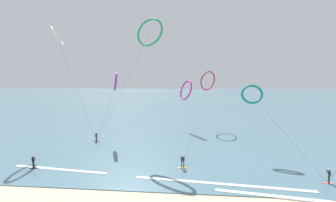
% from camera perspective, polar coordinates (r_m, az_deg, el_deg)
% --- Properties ---
extents(sea_water, '(400.00, 200.00, 0.08)m').
position_cam_1_polar(sea_water, '(121.63, 3.44, 0.68)').
color(sea_water, slate).
rests_on(sea_water, ground).
extents(surfer_charcoal, '(1.40, 0.61, 1.70)m').
position_cam_1_polar(surfer_charcoal, '(42.67, -18.41, -9.13)').
color(surfer_charcoal, black).
rests_on(surfer_charcoal, ground).
extents(surfer_navy, '(1.40, 0.67, 1.70)m').
position_cam_1_polar(surfer_navy, '(34.20, -32.01, -13.66)').
color(surfer_navy, navy).
rests_on(surfer_navy, ground).
extents(surfer_amber, '(1.40, 0.59, 1.70)m').
position_cam_1_polar(surfer_amber, '(29.46, 3.88, -15.89)').
color(surfer_amber, orange).
rests_on(surfer_amber, ground).
extents(surfer_coral, '(1.40, 0.68, 1.70)m').
position_cam_1_polar(surfer_coral, '(31.33, 36.78, -15.78)').
color(surfer_coral, '#EA7260').
rests_on(surfer_coral, ground).
extents(kite_crimson, '(7.67, 27.13, 13.44)m').
position_cam_1_polar(kite_crimson, '(52.66, 10.48, 5.27)').
color(kite_crimson, red).
rests_on(kite_crimson, ground).
extents(kite_ivory, '(10.88, 6.41, 21.87)m').
position_cam_1_polar(kite_ivory, '(49.71, -27.24, 14.96)').
color(kite_ivory, silver).
rests_on(kite_ivory, ground).
extents(kite_magenta, '(18.42, 15.07, 11.29)m').
position_cam_1_polar(kite_magenta, '(50.30, 4.75, 2.86)').
color(kite_magenta, '#CC288E').
rests_on(kite_magenta, ground).
extents(kite_violet, '(4.05, 4.61, 12.91)m').
position_cam_1_polar(kite_violet, '(42.68, -13.62, 5.03)').
color(kite_violet, purple).
rests_on(kite_violet, ground).
extents(kite_emerald, '(12.58, 5.22, 23.03)m').
position_cam_1_polar(kite_emerald, '(42.36, -4.87, 17.67)').
color(kite_emerald, '#199351').
rests_on(kite_emerald, ground).
extents(kite_teal, '(7.42, 12.11, 10.84)m').
position_cam_1_polar(kite_teal, '(36.97, 21.30, 1.69)').
color(kite_teal, teal).
rests_on(kite_teal, ground).
extents(wave_crest_near, '(12.84, 2.10, 0.12)m').
position_cam_1_polar(wave_crest_near, '(26.08, 27.81, -21.56)').
color(wave_crest_near, white).
rests_on(wave_crest_near, ground).
extents(wave_crest_mid, '(19.62, 2.17, 0.12)m').
position_cam_1_polar(wave_crest_mid, '(26.45, 13.80, -20.58)').
color(wave_crest_mid, white).
rests_on(wave_crest_mid, ground).
extents(wave_crest_far, '(13.04, 1.79, 0.12)m').
position_cam_1_polar(wave_crest_far, '(32.41, -26.71, -15.90)').
color(wave_crest_far, white).
rests_on(wave_crest_far, ground).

